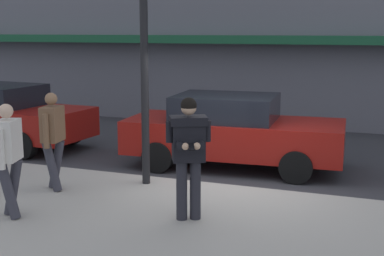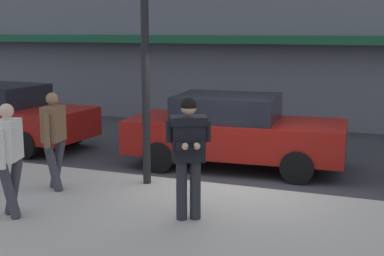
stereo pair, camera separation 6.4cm
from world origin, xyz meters
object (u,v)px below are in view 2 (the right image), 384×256
at_px(parked_sedan_mid, 233,131).
at_px(pedestrian_dark_coat, 54,135).
at_px(pedestrian_in_light_coat, 9,153).
at_px(street_lamp_post, 145,14).
at_px(man_texting_on_phone, 189,145).
at_px(parked_sedan_near, 4,115).

relative_size(parked_sedan_mid, pedestrian_dark_coat, 2.71).
xyz_separation_m(parked_sedan_mid, pedestrian_dark_coat, (-2.29, -3.08, 0.32)).
distance_m(pedestrian_in_light_coat, street_lamp_post, 3.26).
distance_m(parked_sedan_mid, pedestrian_in_light_coat, 4.94).
xyz_separation_m(pedestrian_in_light_coat, street_lamp_post, (1.11, 2.30, 2.03)).
xyz_separation_m(man_texting_on_phone, pedestrian_dark_coat, (-2.71, 0.57, -0.14)).
bearing_deg(parked_sedan_mid, street_lamp_post, -114.02).
relative_size(pedestrian_in_light_coat, street_lamp_post, 0.35).
bearing_deg(parked_sedan_near, parked_sedan_mid, 0.18).
bearing_deg(pedestrian_in_light_coat, parked_sedan_near, 131.15).
bearing_deg(pedestrian_in_light_coat, man_texting_on_phone, 18.15).
relative_size(pedestrian_dark_coat, street_lamp_post, 0.35).
bearing_deg(pedestrian_in_light_coat, street_lamp_post, 64.22).
distance_m(parked_sedan_near, man_texting_on_phone, 7.37).
bearing_deg(street_lamp_post, pedestrian_dark_coat, -145.48).
bearing_deg(man_texting_on_phone, pedestrian_in_light_coat, -161.85).
height_order(parked_sedan_mid, man_texting_on_phone, man_texting_on_phone).
distance_m(parked_sedan_near, street_lamp_post, 5.93).
height_order(man_texting_on_phone, pedestrian_in_light_coat, man_texting_on_phone).
bearing_deg(parked_sedan_near, pedestrian_in_light_coat, -48.85).
distance_m(pedestrian_in_light_coat, pedestrian_dark_coat, 1.41).
height_order(parked_sedan_near, pedestrian_in_light_coat, pedestrian_in_light_coat).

